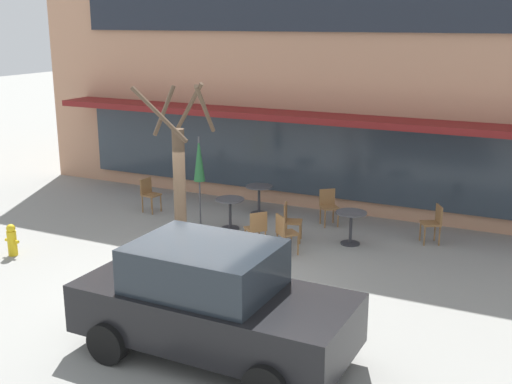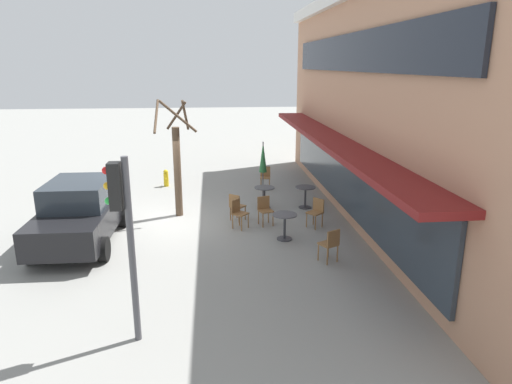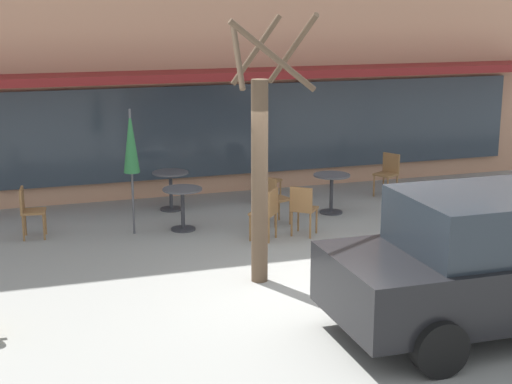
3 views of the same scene
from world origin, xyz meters
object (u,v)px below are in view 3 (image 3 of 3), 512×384
object	(u,v)px
cafe_chair_4	(266,177)
cafe_chair_1	(388,171)
cafe_table_by_tree	(171,184)
parked_sedan	(495,262)
patio_umbrella_green_folded	(131,142)
cafe_table_near_wall	(332,187)
cafe_table_streetside	(183,202)
cafe_chair_3	(267,210)
cafe_chair_5	(29,208)
street_tree	(261,162)
cafe_chair_0	(274,197)
cafe_chair_2	(303,207)

from	to	relation	value
cafe_chair_4	cafe_chair_1	bearing A→B (deg)	-5.14
cafe_table_by_tree	parked_sedan	xyz separation A→B (m)	(2.56, -6.88, 0.36)
cafe_table_by_tree	parked_sedan	bearing A→B (deg)	-69.61
patio_umbrella_green_folded	parked_sedan	world-z (taller)	patio_umbrella_green_folded
cafe_table_by_tree	cafe_table_near_wall	bearing A→B (deg)	-22.36
cafe_table_by_tree	cafe_table_streetside	bearing A→B (deg)	-93.62
cafe_table_near_wall	cafe_table_streetside	distance (m)	2.98
cafe_chair_1	parked_sedan	world-z (taller)	parked_sedan
cafe_chair_3	cafe_chair_4	size ratio (longest dim) A/B	1.00
patio_umbrella_green_folded	cafe_chair_5	xyz separation A→B (m)	(-1.74, 0.29, -1.10)
cafe_chair_4	cafe_chair_5	world-z (taller)	same
cafe_chair_3	cafe_table_by_tree	bearing A→B (deg)	114.82
street_tree	cafe_chair_1	bearing A→B (deg)	44.21
cafe_table_near_wall	parked_sedan	xyz separation A→B (m)	(-0.32, -5.70, 0.36)
cafe_table_near_wall	cafe_table_by_tree	xyz separation A→B (m)	(-2.88, 1.19, 0.00)
patio_umbrella_green_folded	cafe_chair_4	bearing A→B (deg)	24.53
cafe_table_streetside	cafe_chair_5	distance (m)	2.64
patio_umbrella_green_folded	street_tree	size ratio (longest dim) A/B	0.57
cafe_chair_0	cafe_chair_3	distance (m)	0.96
cafe_chair_1	cafe_chair_5	size ratio (longest dim) A/B	1.00
cafe_chair_1	cafe_chair_2	size ratio (longest dim) A/B	1.00
cafe_table_near_wall	cafe_chair_1	world-z (taller)	cafe_chair_1
cafe_chair_5	parked_sedan	xyz separation A→B (m)	(5.26, -5.80, 0.35)
cafe_table_streetside	street_tree	bearing A→B (deg)	-80.51
cafe_table_by_tree	street_tree	xyz separation A→B (m)	(0.40, -4.33, 1.25)
cafe_table_streetside	cafe_chair_5	world-z (taller)	cafe_chair_5
cafe_chair_3	street_tree	size ratio (longest dim) A/B	0.23
cafe_chair_0	cafe_chair_1	bearing A→B (deg)	23.69
cafe_table_near_wall	street_tree	world-z (taller)	street_tree
cafe_chair_0	cafe_chair_1	xyz separation A→B (m)	(2.99, 1.31, 0.00)
cafe_chair_4	cafe_chair_0	bearing A→B (deg)	-103.47
cafe_table_by_tree	cafe_chair_4	distance (m)	1.94
cafe_chair_4	parked_sedan	bearing A→B (deg)	-84.77
cafe_chair_3	cafe_chair_4	xyz separation A→B (m)	(0.79, 2.41, 0.00)
cafe_chair_0	cafe_chair_3	xyz separation A→B (m)	(-0.42, -0.86, 0.00)
cafe_table_by_tree	parked_sedan	size ratio (longest dim) A/B	0.18
cafe_table_streetside	parked_sedan	distance (m)	6.08
patio_umbrella_green_folded	street_tree	bearing A→B (deg)	-65.33
cafe_chair_1	cafe_chair_2	xyz separation A→B (m)	(-2.75, -2.15, 0.00)
cafe_chair_2	street_tree	xyz separation A→B (m)	(-1.40, -1.89, 1.24)
parked_sedan	street_tree	bearing A→B (deg)	130.28
cafe_chair_3	parked_sedan	bearing A→B (deg)	-72.20
cafe_table_near_wall	cafe_chair_2	bearing A→B (deg)	-130.79
cafe_table_streetside	cafe_chair_2	size ratio (longest dim) A/B	0.85
cafe_table_streetside	patio_umbrella_green_folded	distance (m)	1.41
cafe_table_streetside	patio_umbrella_green_folded	size ratio (longest dim) A/B	0.35
cafe_chair_2	cafe_chair_5	distance (m)	4.70
cafe_chair_0	cafe_chair_2	world-z (taller)	same
cafe_table_by_tree	cafe_chair_0	xyz separation A→B (m)	(1.56, -1.60, 0.01)
cafe_table_near_wall	patio_umbrella_green_folded	world-z (taller)	patio_umbrella_green_folded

